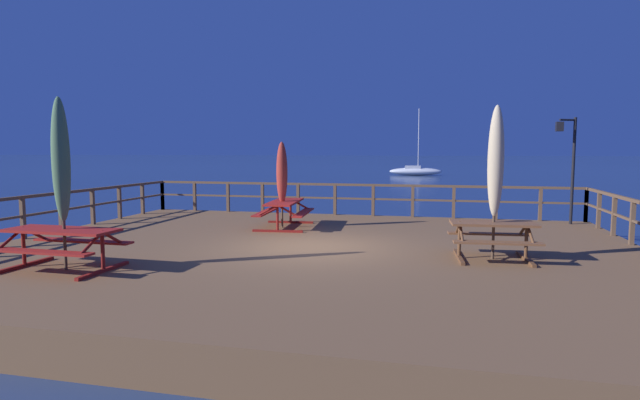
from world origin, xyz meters
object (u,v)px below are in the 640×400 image
at_px(patio_umbrella_tall_mid_right, 282,173).
at_px(lamp_post_hooked, 568,154).
at_px(picnic_table_mid_left, 493,233).
at_px(picnic_table_mid_right, 284,208).
at_px(patio_umbrella_short_back, 61,161).
at_px(patio_umbrella_tall_mid_left, 496,162).
at_px(picnic_table_front_left, 62,240).
at_px(sailboat_distant, 415,171).

relative_size(patio_umbrella_tall_mid_right, lamp_post_hooked, 0.77).
height_order(picnic_table_mid_left, lamp_post_hooked, lamp_post_hooked).
height_order(picnic_table_mid_right, patio_umbrella_short_back, patio_umbrella_short_back).
relative_size(patio_umbrella_tall_mid_left, patio_umbrella_tall_mid_right, 1.26).
height_order(picnic_table_mid_left, picnic_table_mid_right, same).
height_order(patio_umbrella_tall_mid_left, patio_umbrella_short_back, patio_umbrella_short_back).
bearing_deg(picnic_table_mid_left, picnic_table_front_left, -160.49).
bearing_deg(picnic_table_front_left, patio_umbrella_short_back, 9.45).
height_order(patio_umbrella_short_back, lamp_post_hooked, lamp_post_hooked).
bearing_deg(patio_umbrella_tall_mid_left, patio_umbrella_tall_mid_right, 150.38).
xyz_separation_m(patio_umbrella_short_back, sailboat_distant, (3.81, 52.52, -2.16)).
height_order(picnic_table_front_left, patio_umbrella_short_back, patio_umbrella_short_back).
relative_size(picnic_table_front_left, lamp_post_hooked, 0.67).
relative_size(picnic_table_mid_right, patio_umbrella_short_back, 0.71).
height_order(picnic_table_mid_right, lamp_post_hooked, lamp_post_hooked).
xyz_separation_m(picnic_table_mid_left, picnic_table_front_left, (-7.89, -2.80, 0.01)).
relative_size(picnic_table_front_left, patio_umbrella_tall_mid_left, 0.69).
relative_size(picnic_table_front_left, sailboat_distant, 0.28).
xyz_separation_m(picnic_table_front_left, patio_umbrella_tall_mid_right, (2.40, 5.95, 1.01)).
bearing_deg(patio_umbrella_tall_mid_right, picnic_table_mid_left, -29.85).
height_order(picnic_table_mid_left, picnic_table_front_left, same).
relative_size(picnic_table_mid_left, sailboat_distant, 0.23).
distance_m(picnic_table_mid_left, picnic_table_front_left, 8.37).
distance_m(picnic_table_mid_right, patio_umbrella_short_back, 6.61).
xyz_separation_m(picnic_table_front_left, patio_umbrella_tall_mid_left, (7.91, 2.82, 1.42)).
xyz_separation_m(picnic_table_mid_right, patio_umbrella_tall_mid_left, (5.45, -3.17, 1.42)).
distance_m(picnic_table_mid_left, picnic_table_mid_right, 6.30).
bearing_deg(picnic_table_mid_right, sailboat_distant, 88.27).
relative_size(patio_umbrella_tall_mid_right, sailboat_distant, 0.32).
distance_m(patio_umbrella_short_back, lamp_post_hooked, 13.50).
xyz_separation_m(patio_umbrella_tall_mid_left, lamp_post_hooked, (2.61, 5.73, 0.13)).
relative_size(picnic_table_mid_right, picnic_table_front_left, 1.05).
bearing_deg(sailboat_distant, lamp_post_hooked, -81.40).
bearing_deg(picnic_table_mid_right, picnic_table_mid_left, -30.40).
bearing_deg(patio_umbrella_short_back, sailboat_distant, 85.85).
height_order(patio_umbrella_tall_mid_left, sailboat_distant, sailboat_distant).
bearing_deg(patio_umbrella_tall_mid_left, sailboat_distant, 94.65).
bearing_deg(sailboat_distant, patio_umbrella_tall_mid_left, -85.35).
height_order(picnic_table_front_left, lamp_post_hooked, lamp_post_hooked).
relative_size(picnic_table_mid_left, picnic_table_mid_right, 0.79).
height_order(patio_umbrella_tall_mid_left, patio_umbrella_tall_mid_right, patio_umbrella_tall_mid_left).
bearing_deg(patio_umbrella_short_back, picnic_table_mid_right, 68.09).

